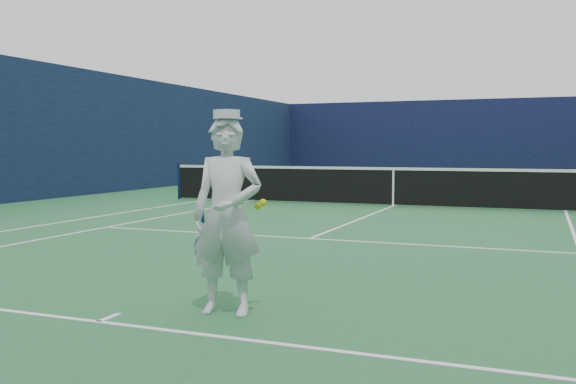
{
  "coord_description": "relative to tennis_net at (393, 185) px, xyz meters",
  "views": [
    {
      "loc": [
        3.57,
        -16.38,
        1.52
      ],
      "look_at": [
        0.92,
        -9.7,
        1.02
      ],
      "focal_mm": 40.0,
      "sensor_mm": 36.0,
      "label": 1
    }
  ],
  "objects": [
    {
      "name": "ground",
      "position": [
        0.0,
        0.0,
        -0.55
      ],
      "size": [
        80.0,
        80.0,
        0.0
      ],
      "primitive_type": "plane",
      "color": "#256234",
      "rests_on": "ground"
    },
    {
      "name": "court_markings",
      "position": [
        0.0,
        0.0,
        -0.55
      ],
      "size": [
        11.03,
        23.83,
        0.01
      ],
      "color": "white",
      "rests_on": "ground"
    },
    {
      "name": "windscreen_fence",
      "position": [
        0.0,
        0.0,
        1.45
      ],
      "size": [
        20.12,
        36.12,
        4.0
      ],
      "color": "black",
      "rests_on": "ground"
    },
    {
      "name": "tennis_net",
      "position": [
        0.0,
        0.0,
        0.0
      ],
      "size": [
        12.88,
        0.09,
        1.07
      ],
      "color": "#141E4C",
      "rests_on": "ground"
    },
    {
      "name": "tennis_player",
      "position": [
        0.91,
        -11.2,
        0.35
      ],
      "size": [
        0.81,
        0.51,
        1.86
      ],
      "rotation": [
        0.0,
        0.0,
        0.12
      ],
      "color": "white",
      "rests_on": "ground"
    }
  ]
}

